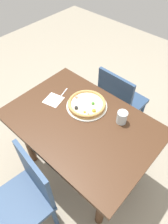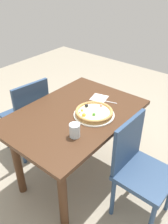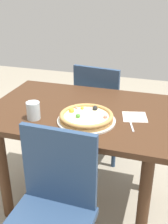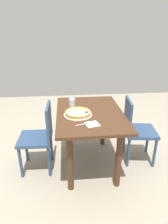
# 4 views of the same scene
# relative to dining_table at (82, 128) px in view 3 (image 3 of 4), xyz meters

# --- Properties ---
(ground_plane) EXTENTS (6.00, 6.00, 0.00)m
(ground_plane) POSITION_rel_dining_table_xyz_m (0.00, 0.00, -0.62)
(ground_plane) COLOR #9E937F
(dining_table) EXTENTS (1.17, 0.81, 0.75)m
(dining_table) POSITION_rel_dining_table_xyz_m (0.00, 0.00, 0.00)
(dining_table) COLOR #472B19
(dining_table) RESTS_ON ground
(chair_near) EXTENTS (0.41, 0.41, 0.88)m
(chair_near) POSITION_rel_dining_table_xyz_m (0.04, -0.62, -0.14)
(chair_near) COLOR navy
(chair_near) RESTS_ON ground
(chair_far) EXTENTS (0.45, 0.45, 0.88)m
(chair_far) POSITION_rel_dining_table_xyz_m (-0.03, 0.62, -0.14)
(chair_far) COLOR navy
(chair_far) RESTS_ON ground
(plate) EXTENTS (0.34, 0.34, 0.01)m
(plate) POSITION_rel_dining_table_xyz_m (0.08, -0.15, 0.14)
(plate) COLOR silver
(plate) RESTS_ON dining_table
(pizza) EXTENTS (0.31, 0.31, 0.05)m
(pizza) POSITION_rel_dining_table_xyz_m (0.07, -0.15, 0.16)
(pizza) COLOR tan
(pizza) RESTS_ON plate
(fork) EXTENTS (0.06, 0.16, 0.00)m
(fork) POSITION_rel_dining_table_xyz_m (0.32, -0.10, 0.13)
(fork) COLOR silver
(fork) RESTS_ON dining_table
(drinking_glass) EXTENTS (0.08, 0.08, 0.10)m
(drinking_glass) POSITION_rel_dining_table_xyz_m (-0.23, -0.21, 0.18)
(drinking_glass) COLOR silver
(drinking_glass) RESTS_ON dining_table
(napkin) EXTENTS (0.17, 0.17, 0.00)m
(napkin) POSITION_rel_dining_table_xyz_m (0.33, -0.02, 0.13)
(napkin) COLOR white
(napkin) RESTS_ON dining_table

